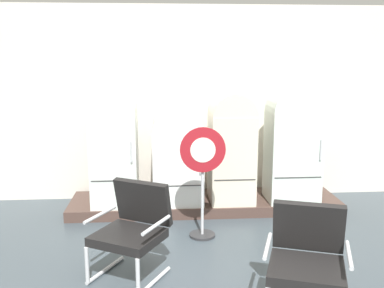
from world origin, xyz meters
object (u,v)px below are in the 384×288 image
refrigerator_2 (232,144)px  refrigerator_3 (293,141)px  refrigerator_1 (178,152)px  armchair_right (307,256)px  sign_stand (203,180)px  armchair_left (133,226)px  refrigerator_0 (114,143)px

refrigerator_2 → refrigerator_3: (0.87, -0.04, 0.05)m
refrigerator_1 → refrigerator_2: refrigerator_2 is taller
refrigerator_3 → armchair_right: size_ratio=1.74×
refrigerator_2 → armchair_right: bearing=-84.9°
refrigerator_2 → sign_stand: bearing=-118.0°
refrigerator_1 → sign_stand: (0.26, -0.96, -0.14)m
armchair_left → refrigerator_1: bearing=74.0°
refrigerator_0 → sign_stand: 1.51m
refrigerator_2 → armchair_left: 2.28m
armchair_left → armchair_right: 1.72m
refrigerator_2 → refrigerator_1: bearing=178.9°
refrigerator_1 → refrigerator_3: bearing=-1.8°
refrigerator_3 → armchair_left: bearing=-140.5°
armchair_right → refrigerator_3: bearing=76.1°
refrigerator_0 → armchair_left: bearing=-79.1°
refrigerator_0 → refrigerator_2: refrigerator_0 is taller
refrigerator_0 → armchair_left: 1.92m
sign_stand → refrigerator_0: bearing=140.4°
refrigerator_3 → armchair_left: size_ratio=1.74×
armchair_right → sign_stand: (-0.73, 1.68, 0.21)m
refrigerator_2 → armchair_right: 2.67m
refrigerator_2 → sign_stand: 1.09m
refrigerator_1 → refrigerator_3: (1.64, -0.05, 0.15)m
refrigerator_1 → armchair_right: size_ratio=1.46×
refrigerator_2 → armchair_right: (0.23, -2.62, -0.45)m
refrigerator_3 → armchair_right: bearing=-103.9°
refrigerator_0 → refrigerator_2: (1.64, -0.00, -0.04)m
sign_stand → armchair_left: bearing=-131.9°
refrigerator_0 → sign_stand: bearing=-39.6°
armchair_right → armchair_left: bearing=152.2°
refrigerator_3 → sign_stand: bearing=-146.6°
refrigerator_2 → armchair_left: bearing=-125.3°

